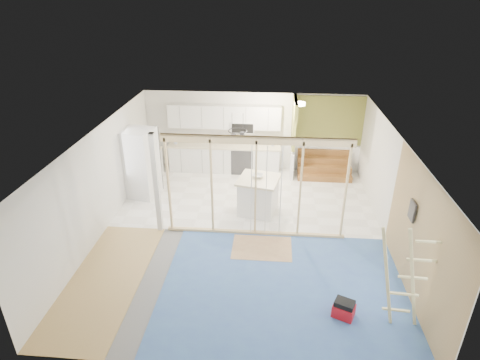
# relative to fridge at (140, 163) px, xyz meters

# --- Properties ---
(room) EXTENTS (7.01, 8.01, 2.61)m
(room) POSITION_rel_fridge_xyz_m (3.10, -1.82, 0.29)
(room) COLOR slate
(room) RESTS_ON ground
(floor_overlays) EXTENTS (7.00, 8.00, 0.03)m
(floor_overlays) POSITION_rel_fridge_xyz_m (3.18, -1.76, -1.00)
(floor_overlays) COLOR white
(floor_overlays) RESTS_ON room
(stud_frame) EXTENTS (4.66, 0.14, 2.60)m
(stud_frame) POSITION_rel_fridge_xyz_m (2.86, -1.82, 0.58)
(stud_frame) COLOR #DDB687
(stud_frame) RESTS_ON room
(base_cabinets) EXTENTS (4.45, 2.24, 0.93)m
(base_cabinets) POSITION_rel_fridge_xyz_m (1.50, 1.54, -0.55)
(base_cabinets) COLOR white
(base_cabinets) RESTS_ON room
(upper_cabinets) EXTENTS (3.60, 0.41, 0.85)m
(upper_cabinets) POSITION_rel_fridge_xyz_m (2.26, 2.00, 0.81)
(upper_cabinets) COLOR white
(upper_cabinets) RESTS_ON room
(green_partition) EXTENTS (2.25, 1.51, 2.60)m
(green_partition) POSITION_rel_fridge_xyz_m (5.15, 1.84, -0.07)
(green_partition) COLOR olive
(green_partition) RESTS_ON room
(pot_rack) EXTENTS (0.52, 0.52, 0.72)m
(pot_rack) POSITION_rel_fridge_xyz_m (2.80, 0.07, 0.98)
(pot_rack) COLOR black
(pot_rack) RESTS_ON room
(sheathing_panel) EXTENTS (0.02, 4.00, 2.60)m
(sheathing_panel) POSITION_rel_fridge_xyz_m (6.58, -3.82, 0.29)
(sheathing_panel) COLOR tan
(sheathing_panel) RESTS_ON room
(electrical_panel) EXTENTS (0.04, 0.30, 0.40)m
(electrical_panel) POSITION_rel_fridge_xyz_m (6.53, -3.22, 0.64)
(electrical_panel) COLOR #343539
(electrical_panel) RESTS_ON room
(ceiling_light) EXTENTS (0.32, 0.32, 0.08)m
(ceiling_light) POSITION_rel_fridge_xyz_m (4.50, 1.18, 1.53)
(ceiling_light) COLOR #FFEABF
(ceiling_light) RESTS_ON room
(fridge) EXTENTS (1.03, 0.99, 2.03)m
(fridge) POSITION_rel_fridge_xyz_m (0.00, 0.00, 0.00)
(fridge) COLOR silver
(fridge) RESTS_ON room
(island) EXTENTS (1.23, 1.23, 1.02)m
(island) POSITION_rel_fridge_xyz_m (3.43, -0.72, -0.51)
(island) COLOR white
(island) RESTS_ON room
(bowl) EXTENTS (0.34, 0.34, 0.07)m
(bowl) POSITION_rel_fridge_xyz_m (3.41, -0.62, 0.04)
(bowl) COLOR silver
(bowl) RESTS_ON island
(soap_bottle_a) EXTENTS (0.13, 0.13, 0.31)m
(soap_bottle_a) POSITION_rel_fridge_xyz_m (0.60, 1.84, 0.07)
(soap_bottle_a) COLOR silver
(soap_bottle_a) RESTS_ON base_cabinets
(soap_bottle_b) EXTENTS (0.09, 0.09, 0.17)m
(soap_bottle_b) POSITION_rel_fridge_xyz_m (3.77, 1.93, 0.00)
(soap_bottle_b) COLOR silver
(soap_bottle_b) RESTS_ON base_cabinets
(toolbox) EXTENTS (0.47, 0.42, 0.37)m
(toolbox) POSITION_rel_fridge_xyz_m (5.20, -4.45, -0.84)
(toolbox) COLOR #B31018
(toolbox) RESTS_ON room
(ladder) EXTENTS (1.05, 0.19, 1.98)m
(ladder) POSITION_rel_fridge_xyz_m (6.12, -4.49, -0.00)
(ladder) COLOR beige
(ladder) RESTS_ON room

